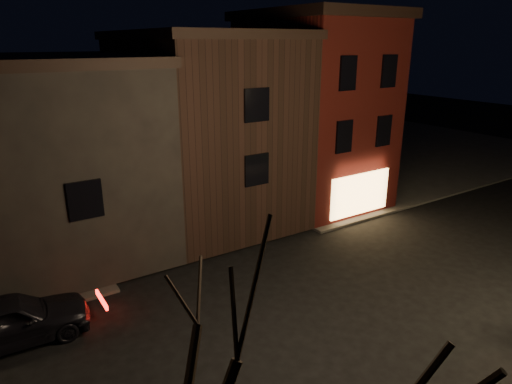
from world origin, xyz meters
The scene contains 6 objects.
ground centered at (0.00, 0.00, 0.00)m, with size 120.00×120.00×0.00m, color black.
sidewalk_far_right centered at (20.00, 20.00, 0.06)m, with size 30.00×30.00×0.12m, color #2D2B28.
corner_building centered at (8.00, 9.47, 5.40)m, with size 6.50×8.50×10.50m.
row_building_a centered at (1.50, 10.50, 4.83)m, with size 7.30×10.30×9.40m.
row_building_b centered at (-5.75, 10.50, 4.33)m, with size 7.80×10.30×8.40m.
parked_car_a centered at (-8.79, 3.82, 0.81)m, with size 1.91×4.75×1.62m, color black.
Camera 1 is at (-9.01, -10.55, 9.06)m, focal length 32.00 mm.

